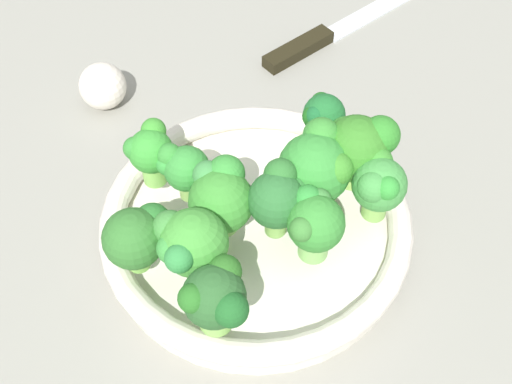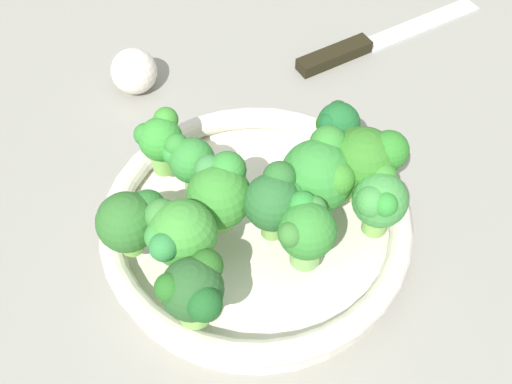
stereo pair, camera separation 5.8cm
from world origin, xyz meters
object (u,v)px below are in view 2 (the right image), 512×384
object	(u,v)px
broccoli_floret_4	(220,192)
broccoli_floret_5	(275,199)
broccoli_floret_3	(337,126)
broccoli_floret_7	(189,160)
broccoli_floret_10	(366,159)
broccoli_floret_2	(306,229)
knife	(367,44)
garlic_bulb	(134,71)
broccoli_floret_8	(320,174)
broccoli_floret_6	(131,219)
broccoli_floret_1	(379,199)
broccoli_floret_11	(194,290)
broccoli_floret_9	(160,139)
broccoli_floret_0	(178,234)
bowl	(256,225)

from	to	relation	value
broccoli_floret_4	broccoli_floret_5	size ratio (longest dim) A/B	0.93
broccoli_floret_3	broccoli_floret_7	xyz separation A→B (cm)	(10.59, -9.50, 0.13)
broccoli_floret_10	broccoli_floret_2	bearing A→B (deg)	-7.29
broccoli_floret_3	knife	size ratio (longest dim) A/B	0.24
garlic_bulb	broccoli_floret_5	bearing A→B (deg)	64.34
broccoli_floret_8	broccoli_floret_6	bearing A→B (deg)	-43.88
broccoli_floret_6	knife	world-z (taller)	broccoli_floret_6
broccoli_floret_4	broccoli_floret_7	size ratio (longest dim) A/B	1.14
broccoli_floret_1	broccoli_floret_5	world-z (taller)	broccoli_floret_5
broccoli_floret_2	broccoli_floret_4	xyz separation A→B (cm)	(0.03, -8.35, -0.38)
broccoli_floret_6	broccoli_floret_7	world-z (taller)	broccoli_floret_6
broccoli_floret_10	broccoli_floret_11	world-z (taller)	broccoli_floret_10
broccoli_floret_5	broccoli_floret_11	world-z (taller)	broccoli_floret_5
broccoli_floret_3	knife	xyz separation A→B (cm)	(-20.82, -5.47, -7.01)
broccoli_floret_3	broccoli_floret_8	distance (cm)	6.90
broccoli_floret_5	broccoli_floret_11	size ratio (longest dim) A/B	1.10
broccoli_floret_3	broccoli_floret_9	distance (cm)	16.43
broccoli_floret_8	knife	xyz separation A→B (cm)	(-27.49, -7.05, -7.82)
broccoli_floret_9	broccoli_floret_10	bearing A→B (deg)	110.61
broccoli_floret_7	broccoli_floret_8	bearing A→B (deg)	109.50
broccoli_floret_3	broccoli_floret_4	distance (cm)	13.36
broccoli_floret_2	knife	xyz separation A→B (cm)	(-33.14, -8.73, -7.58)
knife	broccoli_floret_10	bearing A→B (deg)	22.21
knife	broccoli_floret_3	bearing A→B (deg)	14.72
broccoli_floret_0	broccoli_floret_2	xyz separation A→B (cm)	(-5.81, 8.59, -0.29)
broccoli_floret_3	broccoli_floret_7	bearing A→B (deg)	-41.89
broccoli_floret_2	broccoli_floret_4	size ratio (longest dim) A/B	1.00
broccoli_floret_6	knife	size ratio (longest dim) A/B	0.26
broccoli_floret_1	broccoli_floret_5	bearing A→B (deg)	-58.26
broccoli_floret_7	broccoli_floret_6	bearing A→B (deg)	-2.62
broccoli_floret_4	broccoli_floret_9	xyz separation A→B (cm)	(-2.41, -7.99, 0.08)
broccoli_floret_11	garlic_bulb	size ratio (longest dim) A/B	1.25
broccoli_floret_6	broccoli_floret_11	bearing A→B (deg)	69.70
broccoli_floret_7	broccoli_floret_10	distance (cm)	15.71
broccoli_floret_1	broccoli_floret_4	world-z (taller)	broccoli_floret_4
broccoli_floret_8	broccoli_floret_9	bearing A→B (deg)	-77.42
bowl	broccoli_floret_2	bearing A→B (deg)	71.16
broccoli_floret_2	broccoli_floret_11	distance (cm)	10.49
broccoli_floret_9	broccoli_floret_10	xyz separation A→B (cm)	(-6.58, 17.48, 0.83)
broccoli_floret_8	knife	size ratio (longest dim) A/B	0.31
bowl	knife	world-z (taller)	bowl
broccoli_floret_5	broccoli_floret_9	bearing A→B (deg)	-95.25
broccoli_floret_0	broccoli_floret_7	size ratio (longest dim) A/B	1.24
broccoli_floret_2	broccoli_floret_11	xyz separation A→B (cm)	(9.34, -4.78, -0.12)
broccoli_floret_1	broccoli_floret_8	distance (cm)	5.56
broccoli_floret_4	broccoli_floret_8	xyz separation A→B (cm)	(-5.68, 6.67, 0.62)
bowl	broccoli_floret_1	size ratio (longest dim) A/B	4.44
broccoli_floret_3	broccoli_floret_4	world-z (taller)	broccoli_floret_4
bowl	broccoli_floret_0	size ratio (longest dim) A/B	3.99
broccoli_floret_8	broccoli_floret_10	xyz separation A→B (cm)	(-3.30, 2.83, 0.30)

